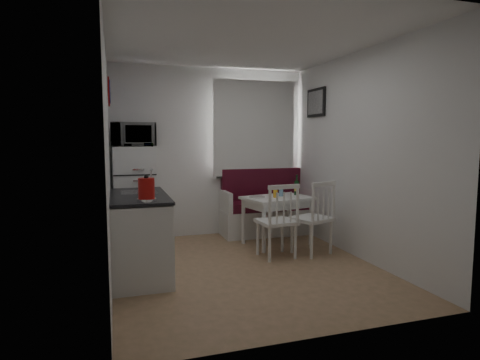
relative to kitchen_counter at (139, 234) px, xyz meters
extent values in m
cube|color=#977850|center=(1.20, -0.16, -0.46)|extent=(3.00, 3.50, 0.02)
cube|color=white|center=(1.20, -0.16, 2.14)|extent=(3.00, 3.50, 0.02)
cube|color=white|center=(1.20, 1.59, 0.84)|extent=(3.00, 0.02, 2.60)
cube|color=white|center=(1.20, -1.91, 0.84)|extent=(3.00, 0.02, 2.60)
cube|color=white|center=(-0.30, -0.16, 0.84)|extent=(0.02, 3.50, 2.60)
cube|color=white|center=(2.70, -0.16, 0.84)|extent=(0.02, 3.50, 2.60)
cube|color=white|center=(1.90, 1.56, 1.17)|extent=(1.22, 0.06, 1.47)
cube|color=white|center=(1.90, 1.49, 1.22)|extent=(1.35, 0.02, 1.50)
cube|color=white|center=(0.00, -0.01, -0.03)|extent=(0.60, 1.30, 0.86)
cube|color=black|center=(0.00, -0.01, 0.43)|extent=(0.62, 1.32, 0.03)
cube|color=#99999E|center=(0.02, 0.24, 0.39)|extent=(0.40, 0.40, 0.10)
cylinder|color=silver|center=(0.18, 0.42, 0.57)|extent=(0.02, 0.02, 0.26)
cylinder|color=#1A3FA1|center=(-0.27, 1.29, 1.69)|extent=(0.03, 0.40, 0.40)
cube|color=black|center=(2.67, 0.94, 1.59)|extent=(0.04, 0.52, 0.42)
cube|color=white|center=(2.05, 1.32, -0.26)|extent=(1.44, 0.56, 0.40)
cube|color=#541021|center=(2.05, 1.32, 0.01)|extent=(1.38, 0.51, 0.13)
cube|color=#541021|center=(2.05, 1.54, 0.32)|extent=(1.38, 0.11, 0.51)
cube|color=white|center=(1.96, 0.71, 0.21)|extent=(1.04, 0.83, 0.04)
cube|color=white|center=(1.96, 0.71, 0.14)|extent=(0.93, 0.72, 0.11)
cylinder|color=white|center=(1.96, 0.71, -0.13)|extent=(0.06, 0.06, 0.65)
cube|color=white|center=(1.71, 0.14, 0.00)|extent=(0.48, 0.46, 0.04)
cube|color=white|center=(1.71, -0.06, 0.26)|extent=(0.43, 0.08, 0.47)
cube|color=white|center=(2.21, 0.14, 0.01)|extent=(0.58, 0.56, 0.04)
cube|color=white|center=(2.21, -0.06, 0.27)|extent=(0.42, 0.19, 0.48)
cube|color=white|center=(0.02, 1.24, 0.25)|extent=(0.56, 0.56, 1.41)
imported|color=white|center=(0.02, 1.19, 1.11)|extent=(0.59, 0.40, 0.33)
cylinder|color=red|center=(0.05, -0.54, 0.57)|extent=(0.19, 0.19, 0.25)
cylinder|color=yellow|center=(1.91, 0.66, 0.29)|extent=(0.06, 0.06, 0.11)
cylinder|color=#7FB3D8|center=(2.04, 0.76, 0.29)|extent=(0.06, 0.06, 0.11)
cylinder|color=white|center=(1.66, 0.73, 0.24)|extent=(0.22, 0.22, 0.02)
camera|label=1|loc=(-0.25, -4.52, 1.07)|focal=30.00mm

